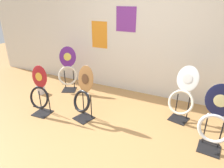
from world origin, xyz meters
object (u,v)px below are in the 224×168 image
(toilet_seat_display_purple_note, at_px, (68,70))
(toilet_seat_display_woodgrain, at_px, (83,97))
(toilet_seat_display_crimson_swirl, at_px, (40,92))
(toilet_seat_display_navy_moon, at_px, (215,122))
(paint_can, at_px, (41,89))
(toilet_seat_display_white_plain, at_px, (183,97))

(toilet_seat_display_purple_note, distance_m, toilet_seat_display_woodgrain, 1.22)
(toilet_seat_display_crimson_swirl, bearing_deg, toilet_seat_display_woodgrain, 14.38)
(toilet_seat_display_purple_note, height_order, toilet_seat_display_navy_moon, toilet_seat_display_navy_moon)
(toilet_seat_display_navy_moon, relative_size, paint_can, 5.56)
(toilet_seat_display_crimson_swirl, bearing_deg, toilet_seat_display_navy_moon, 6.04)
(toilet_seat_display_white_plain, bearing_deg, toilet_seat_display_navy_moon, -51.17)
(toilet_seat_display_white_plain, distance_m, toilet_seat_display_woodgrain, 1.60)
(toilet_seat_display_white_plain, height_order, toilet_seat_display_navy_moon, toilet_seat_display_navy_moon)
(toilet_seat_display_navy_moon, relative_size, toilet_seat_display_crimson_swirl, 1.10)
(toilet_seat_display_white_plain, bearing_deg, toilet_seat_display_purple_note, 176.96)
(toilet_seat_display_navy_moon, height_order, toilet_seat_display_crimson_swirl, toilet_seat_display_navy_moon)
(toilet_seat_display_purple_note, distance_m, toilet_seat_display_navy_moon, 2.93)
(toilet_seat_display_purple_note, bearing_deg, toilet_seat_display_crimson_swirl, -80.18)
(toilet_seat_display_navy_moon, bearing_deg, toilet_seat_display_woodgrain, -177.27)
(toilet_seat_display_white_plain, bearing_deg, toilet_seat_display_crimson_swirl, -158.28)
(toilet_seat_display_white_plain, height_order, toilet_seat_display_purple_note, toilet_seat_display_purple_note)
(toilet_seat_display_crimson_swirl, height_order, paint_can, toilet_seat_display_crimson_swirl)
(toilet_seat_display_crimson_swirl, distance_m, paint_can, 0.90)
(toilet_seat_display_purple_note, xyz_separation_m, toilet_seat_display_crimson_swirl, (0.17, -1.00, -0.04))
(toilet_seat_display_woodgrain, bearing_deg, toilet_seat_display_crimson_swirl, -165.62)
(toilet_seat_display_navy_moon, bearing_deg, toilet_seat_display_purple_note, 165.84)
(toilet_seat_display_navy_moon, xyz_separation_m, toilet_seat_display_crimson_swirl, (-2.67, -0.28, -0.03))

